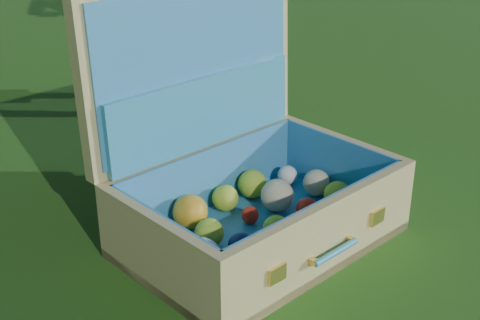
{
  "coord_description": "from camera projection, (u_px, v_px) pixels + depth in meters",
  "views": [
    {
      "loc": [
        -1.02,
        -0.98,
        0.85
      ],
      "look_at": [
        -0.18,
        0.16,
        0.18
      ],
      "focal_mm": 50.0,
      "sensor_mm": 36.0,
      "label": 1
    }
  ],
  "objects": [
    {
      "name": "ground",
      "position": [
        341.0,
        233.0,
        1.62
      ],
      "size": [
        60.0,
        60.0,
        0.0
      ],
      "primitive_type": "plane",
      "color": "#215114",
      "rests_on": "ground"
    },
    {
      "name": "suitcase",
      "position": [
        238.0,
        170.0,
        1.56
      ],
      "size": [
        0.67,
        0.54,
        0.59
      ],
      "rotation": [
        0.0,
        0.0,
        0.13
      ],
      "color": "tan",
      "rests_on": "ground"
    }
  ]
}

